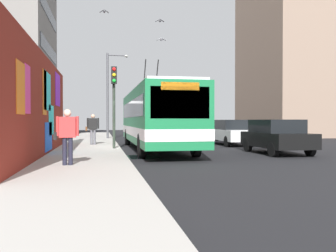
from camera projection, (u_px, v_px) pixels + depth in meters
ground_plane at (120, 150)px, 19.18m from camera, size 80.00×80.00×0.00m
sidewalk_slab at (89, 149)px, 18.88m from camera, size 48.00×3.20×0.15m
graffiti_wall at (42, 106)px, 14.71m from camera, size 14.20×0.32×4.20m
building_far_left at (2, 14)px, 30.94m from camera, size 11.49×7.71×21.14m
building_far_right at (284, 60)px, 36.42m from camera, size 10.98×6.05×15.15m
city_bus at (155, 116)px, 19.02m from camera, size 12.18×2.58×4.92m
parked_car_black at (277, 136)px, 16.87m from camera, size 4.07×1.93×1.58m
parked_car_white at (230, 132)px, 22.97m from camera, size 4.94×1.74×1.58m
parked_car_navy at (202, 129)px, 29.10m from camera, size 4.53×1.75×1.58m
parked_car_silver at (186, 128)px, 34.55m from camera, size 4.14×1.79×1.58m
pedestrian_midblock at (93, 127)px, 21.02m from camera, size 0.23×0.77×1.75m
pedestrian_near_wall at (67, 132)px, 11.34m from camera, size 0.23×0.77×1.74m
traffic_light at (114, 93)px, 18.01m from camera, size 0.49×0.28×4.06m
street_lamp at (110, 90)px, 28.62m from camera, size 0.44×1.70×6.66m
flying_pigeons at (147, 18)px, 19.08m from camera, size 8.21×3.77×1.80m
curbside_puddle at (139, 157)px, 15.36m from camera, size 1.85×1.85×0.00m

